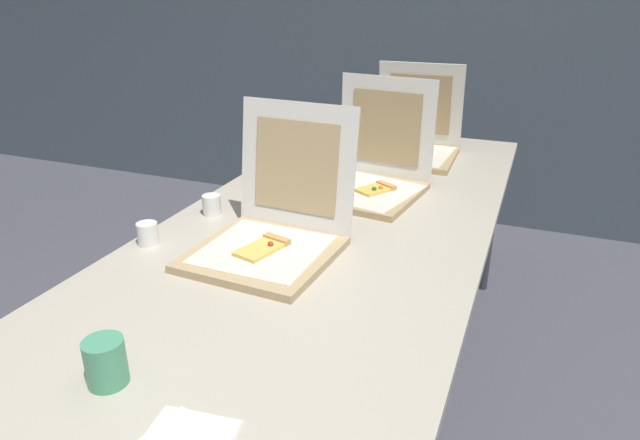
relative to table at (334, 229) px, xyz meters
The scene contains 10 objects.
wall_back 2.12m from the table, 90.00° to the left, with size 10.00×0.10×2.60m, color #4C5660.
table is the anchor object (origin of this frame).
pizza_box_front 0.32m from the table, 104.31° to the right, with size 0.39×0.44×0.38m.
pizza_box_middle 0.28m from the table, 82.39° to the left, with size 0.41×0.42×0.39m.
pizza_box_back 0.77m from the table, 84.21° to the left, with size 0.37×0.38×0.38m.
cup_white_near_center 0.40m from the table, 161.45° to the right, with size 0.06×0.06×0.06m, color white.
cup_white_near_left 0.58m from the table, 137.54° to the right, with size 0.06×0.06×0.06m, color white.
cup_white_far 0.47m from the table, 120.59° to the left, with size 0.06×0.06×0.06m, color white.
cup_white_mid 0.29m from the table, behind, with size 0.06×0.06×0.06m, color white.
cup_printed_front 0.93m from the table, 96.89° to the right, with size 0.08×0.08×0.09m, color #4C9E75.
Camera 1 is at (0.57, -0.92, 1.45)m, focal length 31.57 mm.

